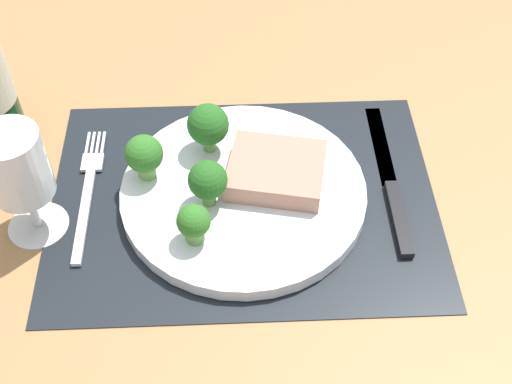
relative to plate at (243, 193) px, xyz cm
name	(u,v)px	position (x,y,z in cm)	size (l,w,h in cm)	color
ground_plane	(244,208)	(0.00, 0.00, -2.60)	(140.00, 110.00, 3.00)	#996D42
placemat	(244,198)	(0.00, 0.00, -0.95)	(42.03, 31.03, 0.30)	black
plate	(243,193)	(0.00, 0.00, 0.00)	(26.65, 26.65, 1.60)	silver
steak	(276,171)	(3.59, 1.29, 2.02)	(10.15, 8.69, 2.44)	tan
broccoli_center	(208,125)	(-3.66, 6.15, 4.44)	(4.65, 4.65, 6.06)	#6B994C
broccoli_near_steak	(208,181)	(-3.65, -1.87, 4.17)	(4.12, 4.12, 5.56)	#5B8942
broccoli_front_edge	(194,223)	(-5.05, -6.70, 3.44)	(3.42, 3.42, 4.61)	#5B8942
broccoli_back_left	(144,155)	(-10.46, 2.33, 3.94)	(4.13, 4.13, 5.40)	#6B994C
fork	(88,191)	(-17.14, 1.42, -0.55)	(2.40, 19.20, 0.50)	silver
knife	(392,188)	(16.39, 0.53, -0.50)	(1.80, 23.00, 0.80)	black
wine_glass	(18,171)	(-21.89, -2.84, 7.43)	(6.39, 6.39, 13.21)	silver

